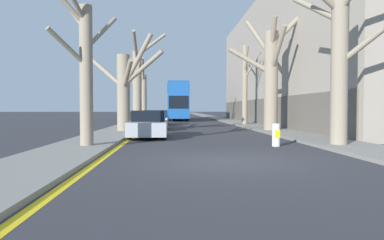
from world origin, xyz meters
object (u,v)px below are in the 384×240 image
(street_tree_right_0, at_px, (340,59))
(street_tree_right_2, at_px, (245,82))
(street_tree_right_1, at_px, (270,74))
(double_decker_bus, at_px, (178,100))
(traffic_bollard, at_px, (276,135))
(street_tree_left_0, at_px, (84,63))
(street_tree_left_1, at_px, (125,88))
(street_tree_left_3, at_px, (142,94))
(parked_car_0, at_px, (149,125))
(parked_car_2, at_px, (159,118))
(parked_car_1, at_px, (155,120))
(street_tree_left_2, at_px, (138,83))

(street_tree_right_0, xyz_separation_m, street_tree_right_2, (0.04, 17.28, 0.44))
(street_tree_right_1, bearing_deg, double_decker_bus, 103.70)
(traffic_bollard, bearing_deg, street_tree_right_0, -13.06)
(street_tree_left_0, distance_m, street_tree_right_2, 19.71)
(street_tree_left_1, bearing_deg, street_tree_left_3, 91.42)
(parked_car_0, height_order, parked_car_2, parked_car_0)
(street_tree_left_3, relative_size, street_tree_right_1, 0.92)
(street_tree_right_1, distance_m, double_decker_bus, 23.54)
(parked_car_0, bearing_deg, street_tree_right_1, 28.01)
(street_tree_left_0, xyz_separation_m, parked_car_1, (2.11, 11.42, -2.56))
(street_tree_left_0, xyz_separation_m, street_tree_left_3, (-0.12, 26.87, 0.00))
(parked_car_2, bearing_deg, street_tree_right_2, -4.98)
(double_decker_bus, distance_m, parked_car_2, 14.15)
(parked_car_0, distance_m, parked_car_1, 6.66)
(street_tree_left_3, bearing_deg, street_tree_left_2, -87.74)
(street_tree_right_1, relative_size, double_decker_bus, 0.65)
(street_tree_right_1, xyz_separation_m, parked_car_0, (-7.55, -4.01, -3.10))
(parked_car_2, bearing_deg, street_tree_left_0, -96.76)
(street_tree_left_2, bearing_deg, street_tree_right_1, -44.95)
(street_tree_left_3, xyz_separation_m, parked_car_0, (2.22, -22.11, -2.56))
(street_tree_left_2, bearing_deg, parked_car_2, -12.82)
(parked_car_1, xyz_separation_m, traffic_bollard, (5.35, -11.07, -0.21))
(street_tree_left_2, height_order, parked_car_1, street_tree_left_2)
(street_tree_left_0, height_order, street_tree_left_2, street_tree_left_2)
(parked_car_0, bearing_deg, parked_car_1, 90.00)
(street_tree_left_3, distance_m, street_tree_right_2, 13.94)
(parked_car_1, bearing_deg, double_decker_bus, 84.41)
(street_tree_right_1, bearing_deg, street_tree_right_2, 88.97)
(street_tree_left_2, bearing_deg, street_tree_right_2, -6.54)
(street_tree_right_2, bearing_deg, street_tree_left_3, 135.39)
(street_tree_left_1, height_order, street_tree_right_0, street_tree_right_0)
(street_tree_right_0, height_order, double_decker_bus, street_tree_right_0)
(street_tree_right_1, bearing_deg, traffic_bollard, -104.59)
(street_tree_left_3, bearing_deg, double_decker_bus, 48.56)
(street_tree_right_0, height_order, parked_car_1, street_tree_right_0)
(parked_car_1, relative_size, traffic_bollard, 4.81)
(street_tree_right_2, distance_m, parked_car_2, 8.36)
(street_tree_left_1, distance_m, street_tree_right_0, 12.97)
(street_tree_right_0, distance_m, street_tree_right_2, 17.28)
(parked_car_0, relative_size, parked_car_2, 1.02)
(street_tree_left_1, height_order, parked_car_1, street_tree_left_1)
(street_tree_right_1, height_order, parked_car_1, street_tree_right_1)
(parked_car_1, bearing_deg, street_tree_left_2, 105.52)
(street_tree_left_2, height_order, street_tree_right_2, street_tree_left_2)
(street_tree_left_0, bearing_deg, parked_car_2, 83.24)
(street_tree_left_1, distance_m, street_tree_left_2, 9.53)
(street_tree_left_0, xyz_separation_m, street_tree_right_0, (9.76, -0.19, 0.18))
(street_tree_right_2, relative_size, double_decker_bus, 0.62)
(street_tree_right_1, relative_size, traffic_bollard, 8.44)
(street_tree_left_0, bearing_deg, street_tree_right_1, 42.27)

